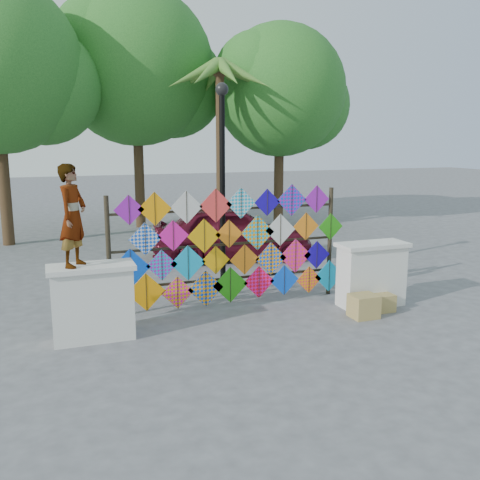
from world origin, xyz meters
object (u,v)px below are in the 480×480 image
Objects in this scene: kite_rack at (232,248)px; vendor_woman at (73,216)px; sedan at (232,232)px; lamppost at (222,167)px.

vendor_woman reaches higher than kite_rack.
sedan is (1.41, 4.01, -0.44)m from kite_rack.
kite_rack is 4.27m from sedan.
sedan is at bearing 66.82° from lamppost.
vendor_woman is 0.37× the size of lamppost.
lamppost is at bearing 168.42° from sedan.
sedan is 0.98× the size of lamppost.
vendor_woman is 6.75m from sedan.
vendor_woman is at bearing 149.84° from sedan.
lamppost is at bearing -24.34° from vendor_woman.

